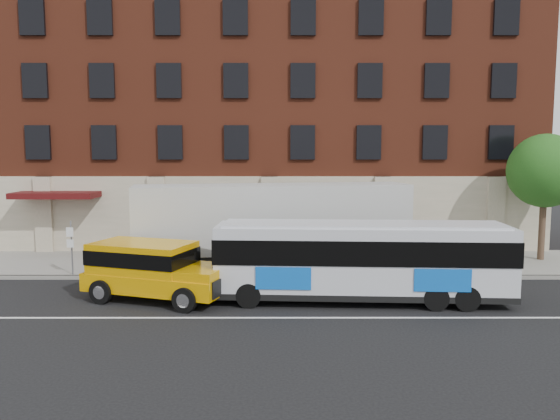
{
  "coord_description": "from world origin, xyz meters",
  "views": [
    {
      "loc": [
        0.53,
        -17.17,
        5.59
      ],
      "look_at": [
        0.55,
        5.5,
        3.06
      ],
      "focal_mm": 35.06,
      "sensor_mm": 36.0,
      "label": 1
    }
  ],
  "objects_px": {
    "street_tree": "(546,174)",
    "city_bus": "(362,258)",
    "sign_pole": "(71,245)",
    "yellow_suv": "(151,267)",
    "shipping_container": "(273,230)"
  },
  "relations": [
    {
      "from": "sign_pole",
      "to": "shipping_container",
      "type": "height_order",
      "value": "shipping_container"
    },
    {
      "from": "street_tree",
      "to": "city_bus",
      "type": "xyz_separation_m",
      "value": [
        -9.98,
        -7.02,
        -2.79
      ]
    },
    {
      "from": "city_bus",
      "to": "yellow_suv",
      "type": "bearing_deg",
      "value": 177.68
    },
    {
      "from": "street_tree",
      "to": "yellow_suv",
      "type": "bearing_deg",
      "value": -159.35
    },
    {
      "from": "street_tree",
      "to": "yellow_suv",
      "type": "xyz_separation_m",
      "value": [
        -17.79,
        -6.7,
        -3.18
      ]
    },
    {
      "from": "street_tree",
      "to": "city_bus",
      "type": "bearing_deg",
      "value": -144.88
    },
    {
      "from": "sign_pole",
      "to": "city_bus",
      "type": "bearing_deg",
      "value": -16.98
    },
    {
      "from": "sign_pole",
      "to": "yellow_suv",
      "type": "bearing_deg",
      "value": -38.37
    },
    {
      "from": "city_bus",
      "to": "shipping_container",
      "type": "relative_size",
      "value": 0.87
    },
    {
      "from": "yellow_suv",
      "to": "sign_pole",
      "type": "bearing_deg",
      "value": 141.63
    },
    {
      "from": "city_bus",
      "to": "street_tree",
      "type": "bearing_deg",
      "value": 35.12
    },
    {
      "from": "shipping_container",
      "to": "sign_pole",
      "type": "bearing_deg",
      "value": -175.1
    },
    {
      "from": "street_tree",
      "to": "yellow_suv",
      "type": "distance_m",
      "value": 19.27
    },
    {
      "from": "yellow_suv",
      "to": "street_tree",
      "type": "bearing_deg",
      "value": 20.65
    },
    {
      "from": "city_bus",
      "to": "sign_pole",
      "type": "bearing_deg",
      "value": 163.02
    }
  ]
}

